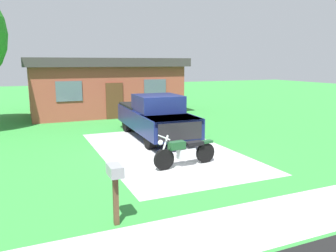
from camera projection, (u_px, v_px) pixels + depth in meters
name	position (u px, v px, depth m)	size (l,w,h in m)	color
ground_plane	(165.00, 151.00, 12.44)	(80.00, 80.00, 0.00)	#338D39
driveway_pad	(165.00, 151.00, 12.44)	(4.70, 8.07, 0.01)	#AFAFAF
sidewalk_strip	(275.00, 218.00, 7.03)	(36.00, 1.80, 0.01)	#B8B8B3
motorcycle	(185.00, 152.00, 10.50)	(2.21, 0.70, 1.09)	black
pickup_truck	(155.00, 116.00, 14.55)	(2.22, 5.70, 1.90)	black
mailbox	(115.00, 179.00, 6.60)	(0.26, 0.48, 1.26)	#4C3823
neighbor_house	(104.00, 85.00, 21.41)	(9.60, 5.60, 3.50)	brown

